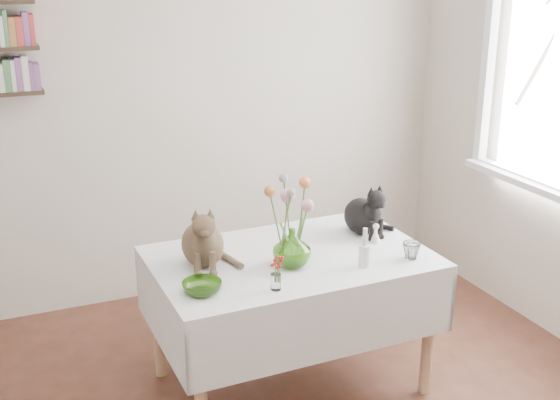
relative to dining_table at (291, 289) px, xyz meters
name	(u,v)px	position (x,y,z in m)	size (l,w,h in m)	color
room	(304,228)	(-0.37, -0.94, 0.71)	(4.08, 4.58, 2.58)	brown
dining_table	(291,289)	(0.00, 0.00, 0.00)	(1.36, 0.89, 0.72)	white
tabby_cat	(202,233)	(-0.42, 0.07, 0.34)	(0.21, 0.27, 0.32)	brown
black_cat	(362,207)	(0.47, 0.14, 0.32)	(0.19, 0.25, 0.29)	black
flower_vase	(292,248)	(-0.05, -0.12, 0.27)	(0.18, 0.18, 0.19)	#76B53E
green_bowl	(202,287)	(-0.52, -0.22, 0.20)	(0.17, 0.17, 0.05)	#76B53E
drinking_glass	(411,251)	(0.52, -0.26, 0.22)	(0.09, 0.09, 0.08)	white
candlestick	(364,254)	(0.26, -0.25, 0.24)	(0.05, 0.05, 0.19)	white
berry_jar	(276,272)	(-0.21, -0.32, 0.26)	(0.05, 0.05, 0.18)	white
porcelain_figurine	(376,234)	(0.47, -0.01, 0.22)	(0.05, 0.05, 0.10)	white
flower_bouquet	(291,197)	(-0.05, -0.10, 0.52)	(0.17, 0.12, 0.39)	#4C7233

